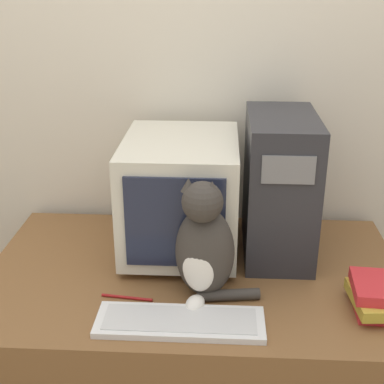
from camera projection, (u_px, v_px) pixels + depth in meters
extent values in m
cube|color=beige|center=(201.00, 74.00, 1.93)|extent=(7.00, 0.05, 2.50)
cube|color=brown|center=(194.00, 359.00, 1.85)|extent=(1.33, 0.80, 0.71)
cube|color=beige|center=(181.00, 244.00, 1.85)|extent=(0.26, 0.27, 0.02)
cube|color=beige|center=(181.00, 192.00, 1.77)|extent=(0.37, 0.45, 0.36)
cube|color=#1E2338|center=(175.00, 223.00, 1.56)|extent=(0.30, 0.01, 0.28)
cube|color=#28282D|center=(279.00, 186.00, 1.75)|extent=(0.22, 0.39, 0.47)
cube|color=slate|center=(289.00, 170.00, 1.52)|extent=(0.15, 0.01, 0.08)
cube|color=silver|center=(180.00, 322.00, 1.45)|extent=(0.46, 0.15, 0.02)
cube|color=silver|center=(180.00, 319.00, 1.44)|extent=(0.41, 0.12, 0.00)
ellipsoid|color=#38332D|center=(205.00, 252.00, 1.54)|extent=(0.21, 0.19, 0.28)
ellipsoid|color=white|center=(199.00, 268.00, 1.50)|extent=(0.10, 0.07, 0.15)
sphere|color=#38332D|center=(202.00, 202.00, 1.45)|extent=(0.14, 0.14, 0.12)
cone|color=#38332D|center=(188.00, 185.00, 1.45)|extent=(0.04, 0.04, 0.04)
cone|color=#38332D|center=(212.00, 188.00, 1.43)|extent=(0.04, 0.04, 0.04)
ellipsoid|color=white|center=(195.00, 304.00, 1.51)|extent=(0.07, 0.09, 0.04)
cylinder|color=#38332D|center=(228.00, 295.00, 1.55)|extent=(0.19, 0.06, 0.03)
cube|color=red|center=(374.00, 306.00, 1.51)|extent=(0.12, 0.17, 0.02)
cube|color=gold|center=(377.00, 299.00, 1.50)|extent=(0.15, 0.19, 0.03)
cube|color=red|center=(374.00, 287.00, 1.49)|extent=(0.13, 0.17, 0.03)
cylinder|color=maroon|center=(127.00, 297.00, 1.56)|extent=(0.15, 0.03, 0.01)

